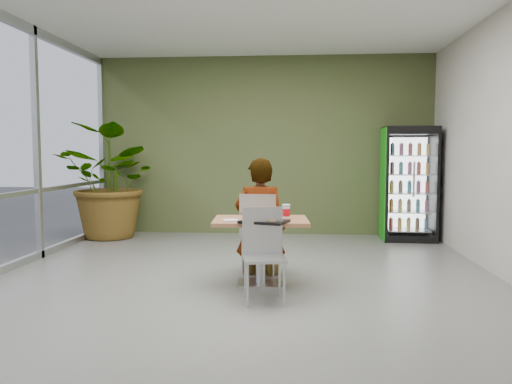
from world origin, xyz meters
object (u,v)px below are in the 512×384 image
seated_woman (260,228)px  cafeteria_tray (264,221)px  chair_far (259,227)px  potted_plant (114,181)px  soda_cup (286,212)px  beverage_fridge (409,184)px  dining_table (261,238)px  chair_near (263,246)px

seated_woman → cafeteria_tray: bearing=102.0°
chair_far → potted_plant: 3.62m
seated_woman → soda_cup: 0.67m
beverage_fridge → potted_plant: bearing=-176.3°
soda_cup → dining_table: bearing=-170.3°
dining_table → chair_near: bearing=-83.1°
chair_far → chair_near: bearing=101.6°
dining_table → chair_near: (0.06, -0.51, 0.01)m
cafeteria_tray → potted_plant: (-2.81, 3.20, 0.22)m
seated_woman → soda_cup: size_ratio=10.83×
dining_table → chair_far: size_ratio=1.09×
dining_table → beverage_fridge: 3.87m
dining_table → cafeteria_tray: cafeteria_tray is taller
chair_far → beverage_fridge: beverage_fridge is taller
seated_woman → chair_near: bearing=100.8°
soda_cup → potted_plant: bearing=136.6°
seated_woman → beverage_fridge: bearing=-127.6°
dining_table → beverage_fridge: size_ratio=0.56×
dining_table → seated_woman: bearing=94.8°
chair_far → soda_cup: chair_far is taller
chair_far → seated_woman: bearing=-94.6°
cafeteria_tray → beverage_fridge: beverage_fridge is taller
chair_near → potted_plant: size_ratio=0.47×
seated_woman → beverage_fridge: (2.33, 2.53, 0.39)m
dining_table → beverage_fridge: bearing=53.7°
dining_table → chair_near: size_ratio=1.16×
seated_woman → potted_plant: size_ratio=0.88×
dining_table → beverage_fridge: beverage_fridge is taller
chair_near → potted_plant: (-2.81, 3.42, 0.44)m
seated_woman → potted_plant: (-2.70, 2.34, 0.42)m
chair_far → potted_plant: bearing=-36.6°
cafeteria_tray → chair_far: bearing=98.1°
chair_near → beverage_fridge: size_ratio=0.49×
seated_woman → cafeteria_tray: size_ratio=3.69×
beverage_fridge → potted_plant: 5.03m
chair_far → chair_near: (0.12, -1.03, -0.04)m
seated_woman → dining_table: bearing=99.8°
chair_near → cafeteria_tray: bearing=81.9°
chair_far → seated_woman: (0.01, 0.05, -0.02)m
soda_cup → beverage_fridge: bearing=56.8°
chair_near → soda_cup: size_ratio=5.85×
beverage_fridge → seated_woman: bearing=-131.1°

